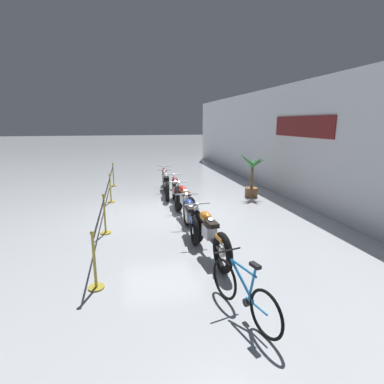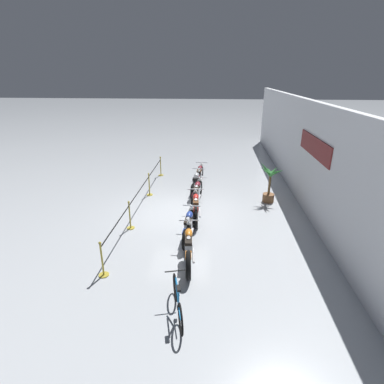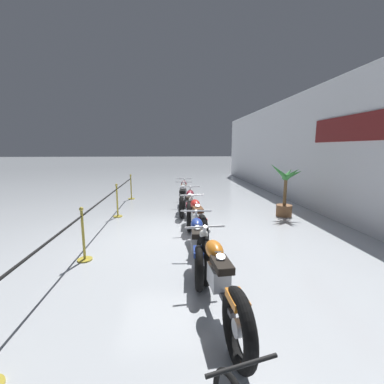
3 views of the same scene
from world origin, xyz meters
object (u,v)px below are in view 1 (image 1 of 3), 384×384
at_px(motorcycle_red_3, 184,201).
at_px(stanchion_mid_left, 111,192).
at_px(stanchion_far_left, 110,183).
at_px(motorcycle_orange_5, 208,234).
at_px(bicycle, 243,293).
at_px(motorcycle_maroon_2, 175,191).
at_px(motorcycle_silver_1, 166,184).
at_px(potted_palm_left_of_row, 252,175).
at_px(stanchion_mid_right, 105,220).
at_px(motorcycle_blue_4, 190,217).
at_px(motorcycle_maroon_0, 165,179).
at_px(stanchion_far_right, 95,269).

xyz_separation_m(motorcycle_red_3, stanchion_mid_left, (-2.23, -2.27, -0.13)).
relative_size(motorcycle_red_3, stanchion_far_left, 0.25).
relative_size(motorcycle_orange_5, bicycle, 1.43).
height_order(motorcycle_maroon_2, stanchion_mid_left, stanchion_mid_left).
bearing_deg(motorcycle_red_3, motorcycle_silver_1, -176.12).
bearing_deg(motorcycle_red_3, potted_palm_left_of_row, 122.56).
xyz_separation_m(motorcycle_orange_5, stanchion_mid_right, (-1.83, -2.26, -0.12)).
height_order(motorcycle_orange_5, stanchion_far_left, stanchion_far_left).
height_order(potted_palm_left_of_row, stanchion_far_left, potted_palm_left_of_row).
xyz_separation_m(motorcycle_blue_4, stanchion_mid_left, (-3.70, -2.13, -0.10)).
bearing_deg(motorcycle_maroon_2, motorcycle_maroon_0, -179.12).
relative_size(motorcycle_red_3, stanchion_mid_right, 2.10).
bearing_deg(motorcycle_orange_5, bicycle, -1.41).
xyz_separation_m(bicycle, stanchion_far_left, (-6.99, -2.20, 0.35)).
height_order(stanchion_mid_left, stanchion_mid_right, same).
bearing_deg(stanchion_far_left, motorcycle_silver_1, 107.79).
distance_m(motorcycle_red_3, potted_palm_left_of_row, 3.57).
xyz_separation_m(stanchion_mid_left, stanchion_far_right, (5.90, 0.00, 0.00)).
distance_m(motorcycle_maroon_2, motorcycle_orange_5, 4.18).
xyz_separation_m(motorcycle_maroon_0, bicycle, (8.89, 0.02, -0.09)).
bearing_deg(motorcycle_blue_4, motorcycle_maroon_0, 179.51).
distance_m(motorcycle_blue_4, bicycle, 3.46).
height_order(motorcycle_blue_4, stanchion_far_left, stanchion_far_left).
height_order(motorcycle_maroon_0, motorcycle_blue_4, motorcycle_maroon_0).
relative_size(motorcycle_silver_1, motorcycle_red_3, 1.07).
bearing_deg(motorcycle_blue_4, stanchion_far_right, -44.11).
xyz_separation_m(potted_palm_left_of_row, stanchion_mid_left, (-0.32, -5.26, -0.50)).
relative_size(motorcycle_orange_5, stanchion_mid_left, 2.24).
bearing_deg(motorcycle_maroon_2, bicycle, -0.14).
bearing_deg(motorcycle_orange_5, motorcycle_maroon_0, -179.35).
height_order(motorcycle_orange_5, stanchion_mid_left, stanchion_mid_left).
height_order(motorcycle_blue_4, stanchion_far_right, stanchion_far_right).
bearing_deg(stanchion_far_left, bicycle, 17.50).
bearing_deg(stanchion_mid_right, stanchion_far_right, 0.00).
relative_size(motorcycle_blue_4, motorcycle_orange_5, 0.88).
relative_size(motorcycle_maroon_2, stanchion_mid_left, 2.21).
height_order(motorcycle_maroon_2, motorcycle_red_3, motorcycle_maroon_2).
distance_m(motorcycle_maroon_0, motorcycle_red_3, 3.97).
height_order(stanchion_mid_left, stanchion_far_right, same).
bearing_deg(potted_palm_left_of_row, motorcycle_blue_4, -42.83).
xyz_separation_m(motorcycle_maroon_2, bicycle, (6.31, -0.02, -0.12)).
bearing_deg(stanchion_far_left, motorcycle_maroon_2, 73.04).
bearing_deg(stanchion_far_left, motorcycle_red_3, 47.57).
distance_m(motorcycle_red_3, stanchion_far_right, 4.31).
bearing_deg(motorcycle_maroon_0, motorcycle_maroon_2, 0.88).
bearing_deg(stanchion_far_right, bicycle, 60.36).
height_order(motorcycle_orange_5, bicycle, motorcycle_orange_5).
xyz_separation_m(motorcycle_maroon_2, potted_palm_left_of_row, (-0.51, 3.04, 0.36)).
height_order(motorcycle_maroon_0, potted_palm_left_of_row, potted_palm_left_of_row).
bearing_deg(stanchion_mid_right, motorcycle_maroon_0, 156.13).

